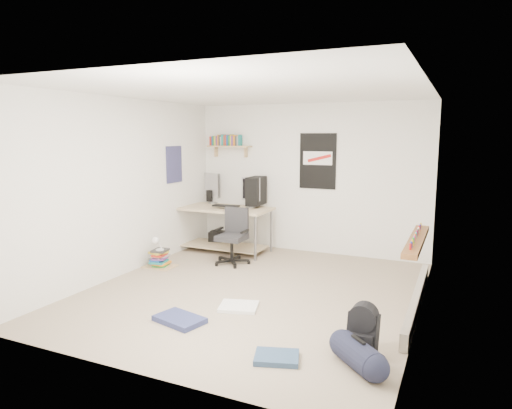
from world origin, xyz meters
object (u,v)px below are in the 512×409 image
at_px(desk, 220,230).
at_px(backpack, 363,332).
at_px(duffel_bag, 358,353).
at_px(office_chair, 232,233).
at_px(book_stack, 160,257).

height_order(desk, backpack, desk).
xyz_separation_m(backpack, duffel_bag, (0.02, -0.30, -0.06)).
relative_size(office_chair, duffel_bag, 1.79).
xyz_separation_m(backpack, book_stack, (-3.36, 1.51, -0.05)).
xyz_separation_m(desk, office_chair, (0.55, -0.62, 0.12)).
bearing_deg(backpack, desk, 140.81).
distance_m(backpack, duffel_bag, 0.30).
bearing_deg(duffel_bag, backpack, 137.50).
bearing_deg(office_chair, backpack, -42.55).
distance_m(desk, book_stack, 1.29).
height_order(duffel_bag, book_stack, duffel_bag).
bearing_deg(book_stack, duffel_bag, -28.15).
height_order(office_chair, book_stack, office_chair).
bearing_deg(book_stack, desk, 73.33).
relative_size(desk, duffel_bag, 3.63).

